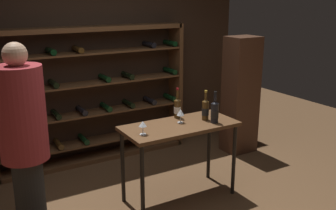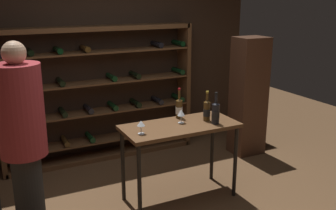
# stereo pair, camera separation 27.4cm
# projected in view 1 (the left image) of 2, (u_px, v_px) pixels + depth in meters

# --- Properties ---
(back_wall) EXTENTS (4.50, 0.10, 2.81)m
(back_wall) POSITION_uv_depth(u_px,v_px,m) (98.00, 58.00, 5.37)
(back_wall) COLOR #332319
(back_wall) RESTS_ON ground
(wine_rack) EXTENTS (2.69, 0.32, 1.85)m
(wine_rack) POSITION_uv_depth(u_px,v_px,m) (93.00, 96.00, 5.24)
(wine_rack) COLOR brown
(wine_rack) RESTS_ON ground
(tasting_table) EXTENTS (1.27, 0.58, 0.88)m
(tasting_table) POSITION_uv_depth(u_px,v_px,m) (180.00, 133.00, 4.23)
(tasting_table) COLOR brown
(tasting_table) RESTS_ON ground
(person_host_in_suit) EXTENTS (0.43, 0.43, 1.86)m
(person_host_in_suit) POSITION_uv_depth(u_px,v_px,m) (24.00, 135.00, 3.47)
(person_host_in_suit) COLOR #252525
(person_host_in_suit) RESTS_ON ground
(display_cabinet) EXTENTS (0.44, 0.36, 1.69)m
(display_cabinet) POSITION_uv_depth(u_px,v_px,m) (241.00, 95.00, 5.58)
(display_cabinet) COLOR #4C2D1E
(display_cabinet) RESTS_ON ground
(wine_bottle_green_slim) EXTENTS (0.08, 0.08, 0.34)m
(wine_bottle_green_slim) POSITION_uv_depth(u_px,v_px,m) (205.00, 109.00, 4.32)
(wine_bottle_green_slim) COLOR #4C3314
(wine_bottle_green_slim) RESTS_ON tasting_table
(wine_bottle_red_label) EXTENTS (0.09, 0.09, 0.35)m
(wine_bottle_red_label) POSITION_uv_depth(u_px,v_px,m) (215.00, 112.00, 4.22)
(wine_bottle_red_label) COLOR black
(wine_bottle_red_label) RESTS_ON tasting_table
(wine_bottle_gold_foil) EXTENTS (0.08, 0.08, 0.35)m
(wine_bottle_gold_foil) POSITION_uv_depth(u_px,v_px,m) (177.00, 108.00, 4.40)
(wine_bottle_gold_foil) COLOR #4C3314
(wine_bottle_gold_foil) RESTS_ON tasting_table
(wine_glass_stemmed_center) EXTENTS (0.08, 0.08, 0.14)m
(wine_glass_stemmed_center) POSITION_uv_depth(u_px,v_px,m) (143.00, 125.00, 3.86)
(wine_glass_stemmed_center) COLOR silver
(wine_glass_stemmed_center) RESTS_ON tasting_table
(wine_glass_stemmed_right) EXTENTS (0.08, 0.08, 0.16)m
(wine_glass_stemmed_right) POSITION_uv_depth(u_px,v_px,m) (181.00, 113.00, 4.22)
(wine_glass_stemmed_right) COLOR silver
(wine_glass_stemmed_right) RESTS_ON tasting_table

